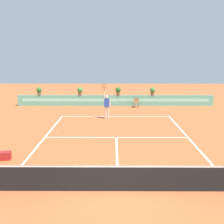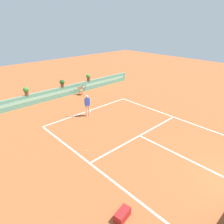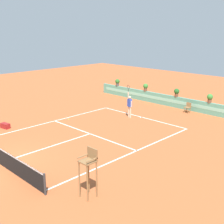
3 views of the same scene
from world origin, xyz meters
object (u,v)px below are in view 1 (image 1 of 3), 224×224
Objects in this scene: gear_bag at (3,156)px; potted_plant_far_left at (39,91)px; tennis_ball_near_baseline at (57,132)px; potted_plant_left at (80,91)px; ball_kid_chair at (136,102)px; potted_plant_centre at (118,91)px; tennis_player at (107,105)px; potted_plant_right at (153,91)px.

gear_bag is 13.63m from potted_plant_far_left.
potted_plant_far_left is at bearing 110.59° from tennis_ball_near_baseline.
potted_plant_left is at bearing 81.81° from gear_bag.
ball_kid_chair is 14.55m from gear_bag.
tennis_ball_near_baseline is at bearing -113.11° from potted_plant_centre.
potted_plant_centre is at bearing 68.01° from gear_bag.
potted_plant_left and potted_plant_centre have the same top height.
gear_bag is 13.65m from potted_plant_left.
potted_plant_centre is 1.00× the size of potted_plant_far_left.
ball_kid_chair reaches higher than tennis_ball_near_baseline.
potted_plant_centre is at bearing 66.89° from tennis_ball_near_baseline.
gear_bag is at bearing -119.05° from ball_kid_chair.
gear_bag is 10.29× the size of tennis_ball_near_baseline.
ball_kid_chair is 0.33× the size of tennis_player.
potted_plant_far_left is (-7.25, 0.00, 0.00)m from potted_plant_centre.
potted_plant_centre is (3.50, 0.00, 0.00)m from potted_plant_left.
potted_plant_left is at bearing 180.00° from potted_plant_right.
gear_bag is 4.69m from tennis_ball_near_baseline.
tennis_player is 3.57× the size of potted_plant_right.
potted_plant_far_left is (-6.33, 5.24, 0.36)m from tennis_player.
tennis_player reaches higher than gear_bag.
potted_plant_left is 1.00× the size of potted_plant_far_left.
gear_bag is 0.97× the size of potted_plant_centre.
tennis_ball_near_baseline is (1.58, 4.42, -0.15)m from gear_bag.
gear_bag is at bearing -111.99° from potted_plant_centre.
potted_plant_far_left reaches higher than gear_bag.
potted_plant_left is at bearing 87.73° from tennis_ball_near_baseline.
potted_plant_centre reaches higher than tennis_ball_near_baseline.
tennis_ball_near_baseline is (-2.94, -3.80, -1.02)m from tennis_player.
tennis_player is 5.85m from potted_plant_left.
tennis_ball_near_baseline is at bearing -69.41° from potted_plant_far_left.
potted_plant_centre is (3.86, 9.03, 1.38)m from tennis_ball_near_baseline.
potted_plant_right is at bearing 57.46° from gear_bag.
potted_plant_left is at bearing 0.00° from potted_plant_far_left.
tennis_ball_near_baseline is 0.09× the size of potted_plant_centre.
potted_plant_left is (0.36, 9.03, 1.38)m from tennis_ball_near_baseline.
tennis_ball_near_baseline is 0.09× the size of potted_plant_far_left.
potted_plant_right is (7.01, 9.03, 1.38)m from tennis_ball_near_baseline.
potted_plant_left is (-6.65, 0.00, 0.00)m from potted_plant_right.
tennis_player reaches higher than potted_plant_far_left.
tennis_ball_near_baseline is 11.52m from potted_plant_right.
potted_plant_right is at bearing 52.12° from tennis_player.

